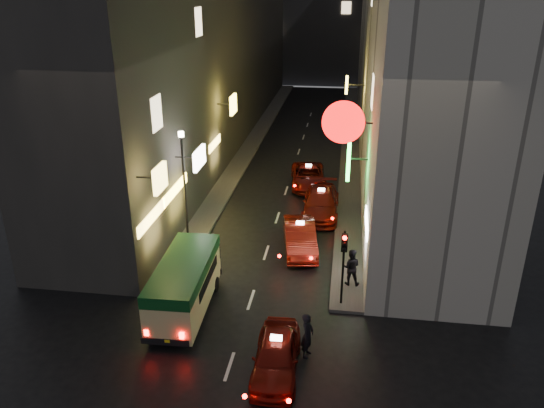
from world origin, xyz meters
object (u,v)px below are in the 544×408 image
at_px(minibus, 184,281).
at_px(traffic_light, 344,253).
at_px(taxi_near, 276,353).
at_px(lamp_post, 184,182).
at_px(pedestrian_crossing, 307,333).

height_order(minibus, traffic_light, traffic_light).
xyz_separation_m(minibus, taxi_near, (4.35, -3.24, -0.71)).
distance_m(minibus, lamp_post, 6.38).
distance_m(minibus, pedestrian_crossing, 5.84).
bearing_deg(lamp_post, taxi_near, -56.53).
distance_m(minibus, traffic_light, 6.82).
height_order(taxi_near, lamp_post, lamp_post).
bearing_deg(pedestrian_crossing, taxi_near, 148.51).
relative_size(minibus, lamp_post, 0.91).
relative_size(minibus, taxi_near, 1.10).
xyz_separation_m(pedestrian_crossing, lamp_post, (-6.99, 7.95, 2.68)).
xyz_separation_m(minibus, lamp_post, (-1.60, 5.77, 2.20)).
height_order(minibus, lamp_post, lamp_post).
height_order(taxi_near, pedestrian_crossing, pedestrian_crossing).
distance_m(minibus, taxi_near, 5.47).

